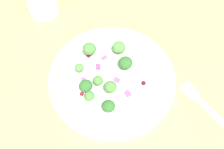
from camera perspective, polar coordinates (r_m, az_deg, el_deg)
ground_plane at (r=61.03cm, az=-0.08°, el=-3.52°), size 180.00×180.00×2.00cm
plate at (r=60.37cm, az=0.00°, el=-0.84°), size 25.94×25.94×1.70cm
dressing_pool at (r=59.98cm, az=0.00°, el=-0.64°), size 15.04×15.04×0.20cm
broccoli_floret_0 at (r=56.39cm, az=-4.39°, el=-4.17°), size 2.03×2.03×2.05cm
broccoli_floret_1 at (r=55.56cm, az=-0.67°, el=-6.18°), size 2.56×2.56×2.59cm
broccoli_floret_2 at (r=57.86cm, az=-2.85°, el=-1.54°), size 2.08×2.08×2.11cm
broccoli_floret_3 at (r=60.23cm, az=-6.37°, el=1.27°), size 1.93×1.93×1.96cm
broccoli_floret_4 at (r=61.24cm, az=-4.41°, el=4.98°), size 2.87×2.87×2.90cm
broccoli_floret_5 at (r=61.76cm, az=1.34°, el=5.26°), size 2.84×2.84×2.87cm
broccoli_floret_6 at (r=59.82cm, az=2.63°, el=2.23°), size 2.91×2.91×2.95cm
broccoli_floret_7 at (r=57.02cm, az=-0.71°, el=-2.32°), size 2.53×2.53×2.56cm
broccoli_floret_8 at (r=57.22cm, az=-5.10°, el=-2.22°), size 2.68×2.68×2.71cm
cranberry_0 at (r=58.06cm, az=-5.89°, el=-3.77°), size 0.84×0.84×0.84cm
cranberry_1 at (r=59.26cm, az=6.14°, el=-1.66°), size 0.91×0.91×0.91cm
cranberry_2 at (r=62.26cm, az=-4.57°, el=3.71°), size 0.95×0.95×0.95cm
onion_bit_0 at (r=59.32cm, az=0.97°, el=-1.05°), size 1.51×1.32×0.39cm
onion_bit_1 at (r=57.88cm, az=3.09°, el=-3.69°), size 1.65×1.63×0.45cm
onion_bit_2 at (r=60.76cm, az=-2.67°, el=1.54°), size 1.33×1.51×0.47cm
onion_bit_3 at (r=59.69cm, az=-5.48°, el=-0.77°), size 1.32×1.32×0.33cm
onion_bit_4 at (r=62.21cm, az=-1.55°, el=3.22°), size 1.41×1.55×0.44cm
fork at (r=61.13cm, az=18.98°, el=-7.17°), size 16.05×12.48×0.50cm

